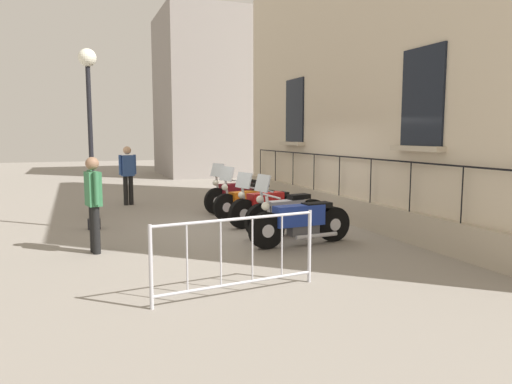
% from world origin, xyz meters
% --- Properties ---
extents(ground_plane, '(60.00, 60.00, 0.00)m').
position_xyz_m(ground_plane, '(0.00, 0.00, 0.00)').
color(ground_plane, gray).
extents(building_facade, '(0.82, 12.67, 8.33)m').
position_xyz_m(building_facade, '(-2.54, -0.00, 4.07)').
color(building_facade, beige).
rests_on(building_facade, ground_plane).
extents(motorcycle_maroon, '(2.00, 0.80, 1.36)m').
position_xyz_m(motorcycle_maroon, '(-0.16, -2.10, 0.49)').
color(motorcycle_maroon, black).
rests_on(motorcycle_maroon, ground_plane).
extents(motorcycle_orange, '(2.01, 0.77, 1.34)m').
position_xyz_m(motorcycle_orange, '(-0.13, -1.11, 0.45)').
color(motorcycle_orange, black).
rests_on(motorcycle_orange, ground_plane).
extents(motorcycle_red, '(2.05, 0.80, 1.27)m').
position_xyz_m(motorcycle_red, '(-0.20, -0.01, 0.45)').
color(motorcycle_red, black).
rests_on(motorcycle_red, ground_plane).
extents(motorcycle_silver, '(2.03, 0.62, 1.31)m').
position_xyz_m(motorcycle_silver, '(-0.19, 1.14, 0.45)').
color(motorcycle_silver, black).
rests_on(motorcycle_silver, ground_plane).
extents(motorcycle_blue, '(2.19, 0.67, 1.00)m').
position_xyz_m(motorcycle_blue, '(-0.06, 2.08, 0.45)').
color(motorcycle_blue, black).
rests_on(motorcycle_blue, ground_plane).
extents(lamppost, '(0.39, 0.39, 3.96)m').
position_xyz_m(lamppost, '(3.60, -0.97, 2.55)').
color(lamppost, black).
rests_on(lamppost, ground_plane).
extents(crowd_barrier, '(2.34, 0.33, 1.05)m').
position_xyz_m(crowd_barrier, '(2.01, 4.37, 0.57)').
color(crowd_barrier, '#B7B7BF').
rests_on(crowd_barrier, ground_plane).
extents(bollard, '(0.17, 0.17, 0.99)m').
position_xyz_m(bollard, '(3.55, -2.75, 0.50)').
color(bollard, brown).
rests_on(bollard, ground_plane).
extents(pedestrian_standing, '(0.29, 0.52, 1.73)m').
position_xyz_m(pedestrian_standing, '(3.67, 1.33, 0.98)').
color(pedestrian_standing, black).
rests_on(pedestrian_standing, ground_plane).
extents(pedestrian_walking, '(0.52, 0.29, 1.77)m').
position_xyz_m(pedestrian_walking, '(2.47, -4.52, 1.01)').
color(pedestrian_walking, black).
rests_on(pedestrian_walking, ground_plane).
extents(distant_building, '(5.90, 5.54, 8.34)m').
position_xyz_m(distant_building, '(-3.32, -14.79, 4.17)').
color(distant_building, gray).
rests_on(distant_building, ground_plane).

